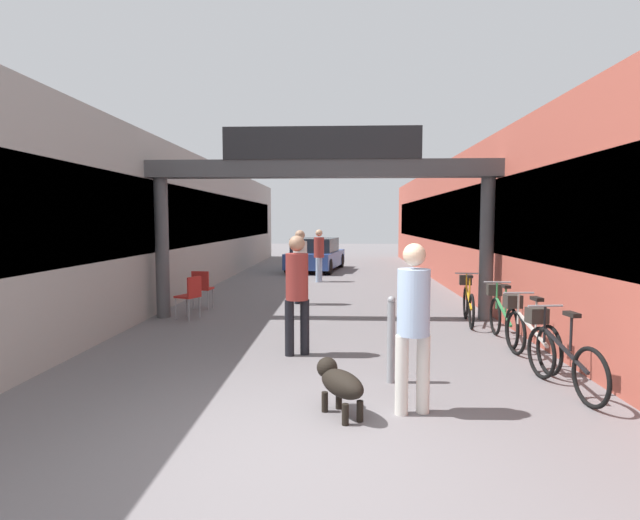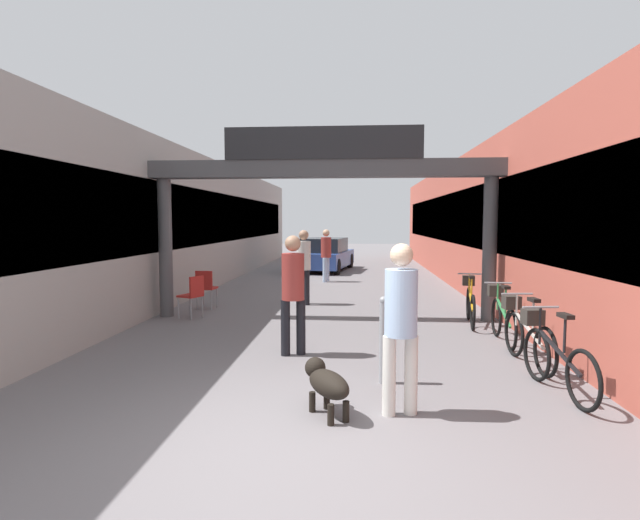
{
  "view_description": "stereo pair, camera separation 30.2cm",
  "coord_description": "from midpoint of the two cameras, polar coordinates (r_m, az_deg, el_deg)",
  "views": [
    {
      "loc": [
        0.4,
        -4.2,
        2.03
      ],
      "look_at": [
        0.0,
        5.08,
        1.3
      ],
      "focal_mm": 28.0,
      "sensor_mm": 36.0,
      "label": 1
    },
    {
      "loc": [
        0.7,
        -4.18,
        2.03
      ],
      "look_at": [
        0.0,
        5.08,
        1.3
      ],
      "focal_mm": 28.0,
      "sensor_mm": 36.0,
      "label": 2
    }
  ],
  "objects": [
    {
      "name": "pedestrian_companion",
      "position": [
        7.5,
        -1.95,
        -3.03
      ],
      "size": [
        0.44,
        0.44,
        1.81
      ],
      "color": "black",
      "rests_on": "ground_plane"
    },
    {
      "name": "dog_on_leash",
      "position": [
        5.36,
        2.34,
        -13.8
      ],
      "size": [
        0.62,
        0.77,
        0.56
      ],
      "color": "black",
      "rests_on": "ground_plane"
    },
    {
      "name": "parked_car_blue",
      "position": [
        20.33,
        0.95,
        0.59
      ],
      "size": [
        2.35,
        4.22,
        1.33
      ],
      "color": "#2D478C",
      "rests_on": "ground_plane"
    },
    {
      "name": "bicycle_silver_second",
      "position": [
        7.77,
        23.49,
        -7.72
      ],
      "size": [
        0.46,
        1.69,
        0.98
      ],
      "color": "black",
      "rests_on": "ground_plane"
    },
    {
      "name": "ground_plane",
      "position": [
        4.69,
        -3.07,
        -21.17
      ],
      "size": [
        80.0,
        80.0,
        0.0
      ],
      "primitive_type": "plane",
      "color": "slate"
    },
    {
      "name": "pedestrian_carrying_crate",
      "position": [
        12.06,
        -1.15,
        -0.19
      ],
      "size": [
        0.48,
        0.48,
        1.81
      ],
      "color": "black",
      "rests_on": "ground_plane"
    },
    {
      "name": "arcade_sign_gateway",
      "position": [
        10.25,
        1.26,
        8.52
      ],
      "size": [
        7.4,
        0.47,
        3.9
      ],
      "color": "#4C4C4F",
      "rests_on": "ground_plane"
    },
    {
      "name": "storefront_left",
      "position": [
        16.21,
        -16.08,
        3.98
      ],
      "size": [
        3.0,
        26.0,
        3.86
      ],
      "color": "#9E9993",
      "rests_on": "ground_plane"
    },
    {
      "name": "bicycle_green_third",
      "position": [
        9.01,
        20.97,
        -6.0
      ],
      "size": [
        0.46,
        1.69,
        0.98
      ],
      "color": "black",
      "rests_on": "ground_plane"
    },
    {
      "name": "pedestrian_with_dog",
      "position": [
        5.29,
        10.85,
        -6.39
      ],
      "size": [
        0.41,
        0.41,
        1.8
      ],
      "color": "silver",
      "rests_on": "ground_plane"
    },
    {
      "name": "cafe_chair_red_nearer",
      "position": [
        10.67,
        -13.51,
        -3.65
      ],
      "size": [
        0.53,
        0.53,
        0.89
      ],
      "color": "gray",
      "rests_on": "ground_plane"
    },
    {
      "name": "bicycle_orange_farthest",
      "position": [
        10.35,
        17.6,
        -4.57
      ],
      "size": [
        0.46,
        1.68,
        0.98
      ],
      "color": "black",
      "rests_on": "ground_plane"
    },
    {
      "name": "storefront_right",
      "position": [
        15.86,
        21.03,
        3.85
      ],
      "size": [
        3.0,
        26.0,
        3.86
      ],
      "color": "#B25142",
      "rests_on": "ground_plane"
    },
    {
      "name": "cafe_chair_red_farther",
      "position": [
        11.77,
        -12.22,
        -2.88
      ],
      "size": [
        0.43,
        0.43,
        0.89
      ],
      "color": "gray",
      "rests_on": "ground_plane"
    },
    {
      "name": "bicycle_black_nearest",
      "position": [
        6.71,
        26.3,
        -9.73
      ],
      "size": [
        0.46,
        1.68,
        0.98
      ],
      "color": "black",
      "rests_on": "ground_plane"
    },
    {
      "name": "pedestrian_elderly_walking",
      "position": [
        16.56,
        1.22,
        0.94
      ],
      "size": [
        0.42,
        0.42,
        1.74
      ],
      "color": "#A5BFE0",
      "rests_on": "ground_plane"
    },
    {
      "name": "bollard_post_metal",
      "position": [
        6.36,
        8.59,
        -8.96
      ],
      "size": [
        0.1,
        0.1,
        1.1
      ],
      "color": "gray",
      "rests_on": "ground_plane"
    }
  ]
}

